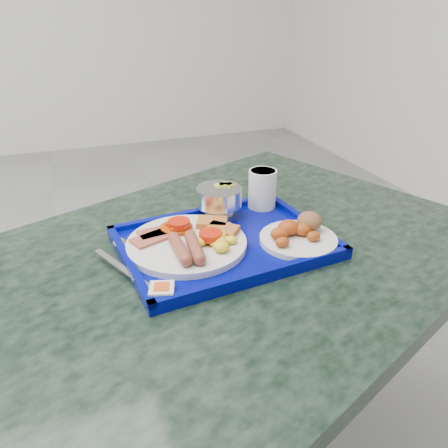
% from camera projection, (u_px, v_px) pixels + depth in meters
% --- Properties ---
extents(table, '(1.39, 1.17, 0.73)m').
position_uv_depth(table, '(215.00, 328.00, 0.96)').
color(table, slate).
rests_on(table, floor).
extents(tray, '(0.44, 0.34, 0.02)m').
position_uv_depth(tray, '(224.00, 244.00, 0.90)').
color(tray, '#020983').
rests_on(tray, table).
extents(main_plate, '(0.24, 0.24, 0.04)m').
position_uv_depth(main_plate, '(191.00, 241.00, 0.88)').
color(main_plate, silver).
rests_on(main_plate, tray).
extents(bread_plate, '(0.16, 0.16, 0.05)m').
position_uv_depth(bread_plate, '(299.00, 233.00, 0.90)').
color(bread_plate, silver).
rests_on(bread_plate, tray).
extents(fruit_bowl, '(0.10, 0.10, 0.07)m').
position_uv_depth(fruit_bowl, '(219.00, 197.00, 0.99)').
color(fruit_bowl, silver).
rests_on(fruit_bowl, tray).
extents(juice_cup, '(0.07, 0.07, 0.09)m').
position_uv_depth(juice_cup, '(262.00, 188.00, 1.03)').
color(juice_cup, white).
rests_on(juice_cup, tray).
extents(spoon, '(0.05, 0.17, 0.01)m').
position_uv_depth(spoon, '(124.00, 248.00, 0.87)').
color(spoon, silver).
rests_on(spoon, tray).
extents(knife, '(0.08, 0.17, 0.00)m').
position_uv_depth(knife, '(122.00, 268.00, 0.81)').
color(knife, silver).
rests_on(knife, tray).
extents(jam_packet, '(0.05, 0.05, 0.02)m').
position_uv_depth(jam_packet, '(162.00, 290.00, 0.73)').
color(jam_packet, white).
rests_on(jam_packet, tray).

